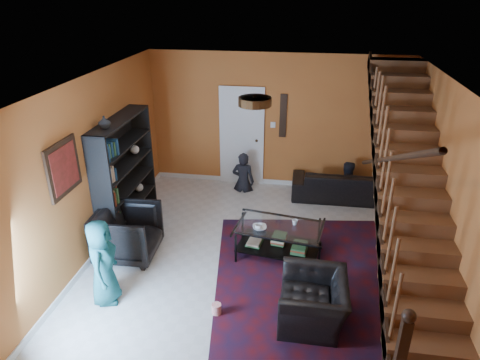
# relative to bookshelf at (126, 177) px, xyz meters

# --- Properties ---
(floor) EXTENTS (5.50, 5.50, 0.00)m
(floor) POSITION_rel_bookshelf_xyz_m (2.40, -0.60, -0.96)
(floor) COLOR beige
(floor) RESTS_ON ground
(room) EXTENTS (5.50, 5.50, 5.50)m
(room) POSITION_rel_bookshelf_xyz_m (1.07, 0.73, -0.91)
(room) COLOR #BC6629
(room) RESTS_ON ground
(staircase) EXTENTS (0.95, 5.02, 3.18)m
(staircase) POSITION_rel_bookshelf_xyz_m (4.53, -0.60, 0.43)
(staircase) COLOR brown
(staircase) RESTS_ON floor
(bookshelf) EXTENTS (0.35, 1.80, 2.00)m
(bookshelf) POSITION_rel_bookshelf_xyz_m (0.00, 0.00, 0.00)
(bookshelf) COLOR black
(bookshelf) RESTS_ON floor
(door) EXTENTS (0.82, 0.05, 2.05)m
(door) POSITION_rel_bookshelf_xyz_m (1.70, 2.12, 0.06)
(door) COLOR silver
(door) RESTS_ON floor
(framed_picture) EXTENTS (0.04, 0.74, 0.74)m
(framed_picture) POSITION_rel_bookshelf_xyz_m (-0.17, -1.50, 0.79)
(framed_picture) COLOR maroon
(framed_picture) RESTS_ON room
(wall_hanging) EXTENTS (0.14, 0.03, 0.90)m
(wall_hanging) POSITION_rel_bookshelf_xyz_m (2.55, 2.13, 0.59)
(wall_hanging) COLOR black
(wall_hanging) RESTS_ON room
(ceiling_fixture) EXTENTS (0.40, 0.40, 0.10)m
(ceiling_fixture) POSITION_rel_bookshelf_xyz_m (2.40, -1.40, 1.78)
(ceiling_fixture) COLOR #3F2814
(ceiling_fixture) RESTS_ON room
(rug) EXTENTS (3.60, 3.98, 0.02)m
(rug) POSITION_rel_bookshelf_xyz_m (3.42, -1.14, -0.96)
(rug) COLOR #440C11
(rug) RESTS_ON floor
(sofa) EXTENTS (2.04, 0.82, 0.59)m
(sofa) POSITION_rel_bookshelf_xyz_m (3.84, 1.70, -0.67)
(sofa) COLOR black
(sofa) RESTS_ON floor
(armchair_left) EXTENTS (0.96, 0.94, 0.84)m
(armchair_left) POSITION_rel_bookshelf_xyz_m (0.35, -0.91, -0.54)
(armchair_left) COLOR black
(armchair_left) RESTS_ON floor
(armchair_right) EXTENTS (0.85, 0.97, 0.63)m
(armchair_right) POSITION_rel_bookshelf_xyz_m (3.26, -1.93, -0.65)
(armchair_right) COLOR black
(armchair_right) RESTS_ON floor
(person_adult_a) EXTENTS (0.49, 0.34, 1.29)m
(person_adult_a) POSITION_rel_bookshelf_xyz_m (1.79, 1.75, -0.77)
(person_adult_a) COLOR black
(person_adult_a) RESTS_ON sofa
(person_adult_b) EXTENTS (0.64, 0.53, 1.23)m
(person_adult_b) POSITION_rel_bookshelf_xyz_m (3.90, 1.75, -0.80)
(person_adult_b) COLOR black
(person_adult_b) RESTS_ON sofa
(person_child) EXTENTS (0.50, 0.67, 1.24)m
(person_child) POSITION_rel_bookshelf_xyz_m (0.45, -1.97, -0.34)
(person_child) COLOR #185D5A
(person_child) RESTS_ON armchair_left
(coffee_table) EXTENTS (1.45, 0.98, 0.51)m
(coffee_table) POSITION_rel_bookshelf_xyz_m (2.71, -0.48, -0.66)
(coffee_table) COLOR black
(coffee_table) RESTS_ON floor
(cup_a) EXTENTS (0.14, 0.14, 0.09)m
(cup_a) POSITION_rel_bookshelf_xyz_m (2.40, -0.64, -0.41)
(cup_a) COLOR #999999
(cup_a) RESTS_ON coffee_table
(cup_b) EXTENTS (0.09, 0.09, 0.08)m
(cup_b) POSITION_rel_bookshelf_xyz_m (2.95, -0.40, -0.41)
(cup_b) COLOR #999999
(cup_b) RESTS_ON coffee_table
(bowl) EXTENTS (0.25, 0.25, 0.05)m
(bowl) POSITION_rel_bookshelf_xyz_m (2.41, -0.62, -0.43)
(bowl) COLOR #999999
(bowl) RESTS_ON coffee_table
(vase) EXTENTS (0.18, 0.18, 0.19)m
(vase) POSITION_rel_bookshelf_xyz_m (-0.00, -0.50, 1.13)
(vase) COLOR #999999
(vase) RESTS_ON bookshelf
(popcorn_bucket) EXTENTS (0.14, 0.14, 0.15)m
(popcorn_bucket) POSITION_rel_bookshelf_xyz_m (2.01, -2.03, -0.87)
(popcorn_bucket) COLOR red
(popcorn_bucket) RESTS_ON rug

